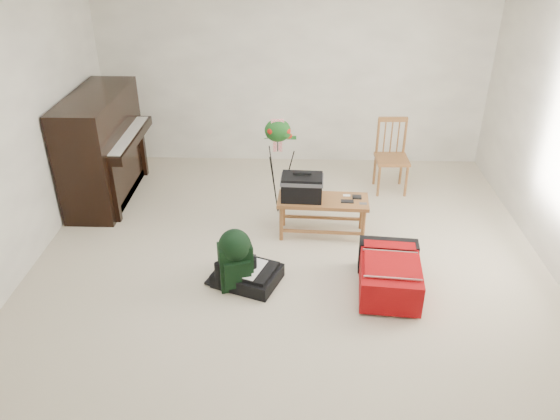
{
  "coord_description": "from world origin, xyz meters",
  "views": [
    {
      "loc": [
        0.06,
        -4.18,
        3.07
      ],
      "look_at": [
        -0.09,
        0.35,
        0.53
      ],
      "focal_mm": 35.0,
      "sensor_mm": 36.0,
      "label": 1
    }
  ],
  "objects_px": {
    "green_backpack": "(235,257)",
    "flower_stand": "(278,167)",
    "red_suitcase": "(388,271)",
    "black_duffel": "(248,274)",
    "piano": "(103,149)",
    "bench": "(309,191)",
    "dining_chair": "(392,157)"
  },
  "relations": [
    {
      "from": "dining_chair",
      "to": "black_duffel",
      "type": "bearing_deg",
      "value": -130.39
    },
    {
      "from": "piano",
      "to": "flower_stand",
      "type": "height_order",
      "value": "piano"
    },
    {
      "from": "black_duffel",
      "to": "green_backpack",
      "type": "bearing_deg",
      "value": -120.96
    },
    {
      "from": "red_suitcase",
      "to": "flower_stand",
      "type": "height_order",
      "value": "flower_stand"
    },
    {
      "from": "green_backpack",
      "to": "red_suitcase",
      "type": "bearing_deg",
      "value": -13.94
    },
    {
      "from": "flower_stand",
      "to": "green_backpack",
      "type": "bearing_deg",
      "value": -106.94
    },
    {
      "from": "bench",
      "to": "flower_stand",
      "type": "relative_size",
      "value": 0.83
    },
    {
      "from": "bench",
      "to": "dining_chair",
      "type": "relative_size",
      "value": 1.08
    },
    {
      "from": "bench",
      "to": "dining_chair",
      "type": "bearing_deg",
      "value": 50.03
    },
    {
      "from": "flower_stand",
      "to": "bench",
      "type": "bearing_deg",
      "value": -59.29
    },
    {
      "from": "bench",
      "to": "flower_stand",
      "type": "xyz_separation_m",
      "value": [
        -0.33,
        0.48,
        0.05
      ]
    },
    {
      "from": "flower_stand",
      "to": "red_suitcase",
      "type": "bearing_deg",
      "value": -56.64
    },
    {
      "from": "black_duffel",
      "to": "green_backpack",
      "type": "distance_m",
      "value": 0.27
    },
    {
      "from": "green_backpack",
      "to": "flower_stand",
      "type": "bearing_deg",
      "value": 61.35
    },
    {
      "from": "piano",
      "to": "bench",
      "type": "relative_size",
      "value": 1.57
    },
    {
      "from": "dining_chair",
      "to": "green_backpack",
      "type": "relative_size",
      "value": 1.49
    },
    {
      "from": "dining_chair",
      "to": "piano",
      "type": "bearing_deg",
      "value": -176.74
    },
    {
      "from": "red_suitcase",
      "to": "black_duffel",
      "type": "relative_size",
      "value": 1.21
    },
    {
      "from": "bench",
      "to": "dining_chair",
      "type": "xyz_separation_m",
      "value": [
        1.01,
        1.1,
        -0.08
      ]
    },
    {
      "from": "piano",
      "to": "green_backpack",
      "type": "distance_m",
      "value": 2.46
    },
    {
      "from": "piano",
      "to": "red_suitcase",
      "type": "height_order",
      "value": "piano"
    },
    {
      "from": "dining_chair",
      "to": "black_duffel",
      "type": "distance_m",
      "value": 2.55
    },
    {
      "from": "red_suitcase",
      "to": "flower_stand",
      "type": "distance_m",
      "value": 1.78
    },
    {
      "from": "piano",
      "to": "green_backpack",
      "type": "bearing_deg",
      "value": -45.74
    },
    {
      "from": "bench",
      "to": "black_duffel",
      "type": "xyz_separation_m",
      "value": [
        -0.57,
        -0.87,
        -0.42
      ]
    },
    {
      "from": "bench",
      "to": "dining_chair",
      "type": "height_order",
      "value": "dining_chair"
    },
    {
      "from": "piano",
      "to": "bench",
      "type": "xyz_separation_m",
      "value": [
        2.37,
        -0.81,
        -0.09
      ]
    },
    {
      "from": "bench",
      "to": "black_duffel",
      "type": "relative_size",
      "value": 1.4
    },
    {
      "from": "red_suitcase",
      "to": "black_duffel",
      "type": "distance_m",
      "value": 1.29
    },
    {
      "from": "piano",
      "to": "black_duffel",
      "type": "bearing_deg",
      "value": -42.88
    },
    {
      "from": "dining_chair",
      "to": "red_suitcase",
      "type": "relative_size",
      "value": 1.07
    },
    {
      "from": "black_duffel",
      "to": "flower_stand",
      "type": "relative_size",
      "value": 0.6
    }
  ]
}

